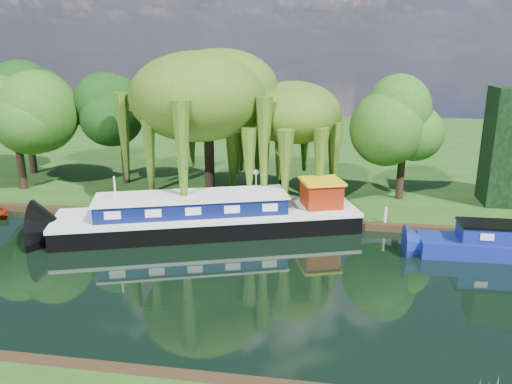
# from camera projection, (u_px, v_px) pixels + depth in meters

# --- Properties ---
(ground) EXTENTS (120.00, 120.00, 0.00)m
(ground) POSITION_uv_depth(u_px,v_px,m) (212.00, 277.00, 24.64)
(ground) COLOR black
(far_bank) EXTENTS (120.00, 52.00, 0.45)m
(far_bank) POSITION_uv_depth(u_px,v_px,m) (285.00, 146.00, 56.84)
(far_bank) COLOR #1A3E10
(far_bank) RESTS_ON ground
(dutch_barge) EXTENTS (18.74, 9.79, 3.88)m
(dutch_barge) POSITION_uv_depth(u_px,v_px,m) (212.00, 216.00, 30.67)
(dutch_barge) COLOR black
(dutch_barge) RESTS_ON ground
(willow_left) EXTENTS (8.32, 8.32, 9.97)m
(willow_left) POSITION_uv_depth(u_px,v_px,m) (208.00, 97.00, 34.28)
(willow_left) COLOR black
(willow_left) RESTS_ON far_bank
(willow_right) EXTENTS (6.09, 6.09, 7.42)m
(willow_right) POSITION_uv_depth(u_px,v_px,m) (285.00, 124.00, 34.64)
(willow_right) COLOR black
(willow_right) RESTS_ON far_bank
(tree_far_left) EXTENTS (5.35, 5.35, 8.61)m
(tree_far_left) POSITION_uv_depth(u_px,v_px,m) (14.00, 112.00, 37.11)
(tree_far_left) COLOR black
(tree_far_left) RESTS_ON far_bank
(tree_far_back) EXTENTS (5.11, 5.11, 8.60)m
(tree_far_back) POSITION_uv_depth(u_px,v_px,m) (26.00, 103.00, 42.00)
(tree_far_back) COLOR black
(tree_far_back) RESTS_ON far_bank
(tree_far_mid) EXTENTS (4.86, 4.86, 7.95)m
(tree_far_mid) POSITION_uv_depth(u_px,v_px,m) (122.00, 115.00, 38.92)
(tree_far_mid) COLOR black
(tree_far_mid) RESTS_ON far_bank
(tree_far_right) EXTENTS (4.61, 4.61, 7.54)m
(tree_far_right) POSITION_uv_depth(u_px,v_px,m) (405.00, 127.00, 34.73)
(tree_far_right) COLOR black
(tree_far_right) RESTS_ON far_bank
(lamppost) EXTENTS (0.36, 0.36, 2.56)m
(lamppost) POSITION_uv_depth(u_px,v_px,m) (256.00, 178.00, 33.86)
(lamppost) COLOR silver
(lamppost) RESTS_ON far_bank
(mooring_posts) EXTENTS (19.16, 0.16, 1.00)m
(mooring_posts) POSITION_uv_depth(u_px,v_px,m) (236.00, 207.00, 32.43)
(mooring_posts) COLOR silver
(mooring_posts) RESTS_ON far_bank
(reeds_near) EXTENTS (33.70, 1.50, 1.10)m
(reeds_near) POSITION_uv_depth(u_px,v_px,m) (361.00, 378.00, 16.25)
(reeds_near) COLOR #245416
(reeds_near) RESTS_ON ground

